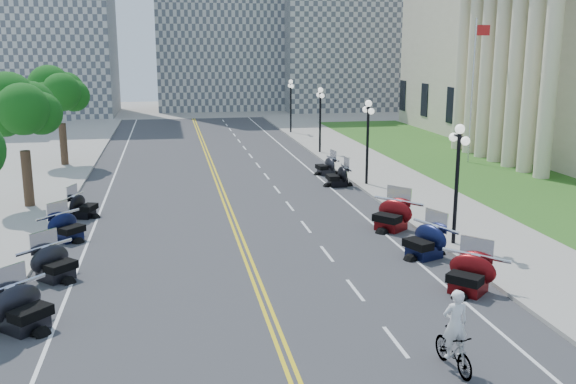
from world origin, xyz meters
TOP-DOWN VIEW (x-y plane):
  - ground at (0.00, 0.00)m, footprint 160.00×160.00m
  - road at (0.00, 10.00)m, footprint 16.00×90.00m
  - centerline_yellow_a at (-0.12, 10.00)m, footprint 0.12×90.00m
  - centerline_yellow_b at (0.12, 10.00)m, footprint 0.12×90.00m
  - edge_line_north at (6.40, 10.00)m, footprint 0.12×90.00m
  - edge_line_south at (-6.40, 10.00)m, footprint 0.12×90.00m
  - lane_dash_5 at (3.20, -4.00)m, footprint 0.12×2.00m
  - lane_dash_6 at (3.20, 0.00)m, footprint 0.12×2.00m
  - lane_dash_7 at (3.20, 4.00)m, footprint 0.12×2.00m
  - lane_dash_8 at (3.20, 8.00)m, footprint 0.12×2.00m
  - lane_dash_9 at (3.20, 12.00)m, footprint 0.12×2.00m
  - lane_dash_10 at (3.20, 16.00)m, footprint 0.12×2.00m
  - lane_dash_11 at (3.20, 20.00)m, footprint 0.12×2.00m
  - lane_dash_12 at (3.20, 24.00)m, footprint 0.12×2.00m
  - lane_dash_13 at (3.20, 28.00)m, footprint 0.12×2.00m
  - lane_dash_14 at (3.20, 32.00)m, footprint 0.12×2.00m
  - lane_dash_15 at (3.20, 36.00)m, footprint 0.12×2.00m
  - lane_dash_16 at (3.20, 40.00)m, footprint 0.12×2.00m
  - lane_dash_17 at (3.20, 44.00)m, footprint 0.12×2.00m
  - lane_dash_18 at (3.20, 48.00)m, footprint 0.12×2.00m
  - lane_dash_19 at (3.20, 52.00)m, footprint 0.12×2.00m
  - sidewalk_north at (10.50, 10.00)m, footprint 5.00×90.00m
  - sidewalk_south at (-10.50, 10.00)m, footprint 5.00×90.00m
  - lawn at (17.50, 18.00)m, footprint 9.00×60.00m
  - distant_block_a at (-18.00, 62.00)m, footprint 18.00×14.00m
  - distant_block_c at (22.00, 65.00)m, footprint 20.00×14.00m
  - street_lamp_2 at (8.60, 4.00)m, footprint 0.50×1.20m
  - street_lamp_3 at (8.60, 16.00)m, footprint 0.50×1.20m
  - street_lamp_4 at (8.60, 28.00)m, footprint 0.50×1.20m
  - street_lamp_5 at (8.60, 40.00)m, footprint 0.50×1.20m
  - flagpole at (18.00, 22.00)m, footprint 1.10×0.20m
  - tree_3 at (-10.00, 14.00)m, footprint 4.80×4.80m
  - tree_4 at (-10.00, 26.00)m, footprint 4.80×4.80m
  - motorcycle_n_5 at (6.88, -0.90)m, footprint 2.93×2.93m
  - motorcycle_n_6 at (6.86, 2.89)m, footprint 2.74×2.74m
  - motorcycle_n_7 at (6.88, 6.83)m, footprint 3.10×3.10m
  - motorcycle_n_9 at (6.90, 16.30)m, footprint 1.95×1.95m
  - motorcycle_n_10 at (7.08, 19.90)m, footprint 2.04×2.04m
  - motorcycle_s_5 at (-7.22, -1.22)m, footprint 3.01×3.01m
  - motorcycle_s_6 at (-6.99, 2.96)m, footprint 2.79×2.79m
  - motorcycle_s_7 at (-7.27, 7.80)m, footprint 2.69×2.69m
  - motorcycle_s_8 at (-7.08, 11.63)m, footprint 2.34×2.34m
  - bicycle at (4.09, -5.78)m, footprint 0.69×1.84m
  - cyclist_rider at (4.09, -5.78)m, footprint 0.67×0.44m

SIDE VIEW (x-z plane):
  - ground at x=0.00m, z-range 0.00..0.00m
  - road at x=0.00m, z-range 0.00..0.01m
  - centerline_yellow_a at x=-0.12m, z-range 0.01..0.01m
  - centerline_yellow_b at x=0.12m, z-range 0.01..0.01m
  - edge_line_north at x=6.40m, z-range 0.01..0.01m
  - edge_line_south at x=-6.40m, z-range 0.01..0.01m
  - lane_dash_5 at x=3.20m, z-range 0.01..0.01m
  - lane_dash_6 at x=3.20m, z-range 0.01..0.01m
  - lane_dash_7 at x=3.20m, z-range 0.01..0.01m
  - lane_dash_8 at x=3.20m, z-range 0.01..0.01m
  - lane_dash_9 at x=3.20m, z-range 0.01..0.01m
  - lane_dash_10 at x=3.20m, z-range 0.01..0.01m
  - lane_dash_11 at x=3.20m, z-range 0.01..0.01m
  - lane_dash_12 at x=3.20m, z-range 0.01..0.01m
  - lane_dash_13 at x=3.20m, z-range 0.01..0.01m
  - lane_dash_14 at x=3.20m, z-range 0.01..0.01m
  - lane_dash_15 at x=3.20m, z-range 0.01..0.01m
  - lane_dash_16 at x=3.20m, z-range 0.01..0.01m
  - lane_dash_17 at x=3.20m, z-range 0.01..0.01m
  - lane_dash_18 at x=3.20m, z-range 0.01..0.01m
  - lane_dash_19 at x=3.20m, z-range 0.01..0.01m
  - lawn at x=17.50m, z-range 0.00..0.10m
  - sidewalk_north at x=10.50m, z-range 0.00..0.15m
  - sidewalk_south at x=-10.50m, z-range 0.00..0.15m
  - bicycle at x=4.09m, z-range 0.00..1.08m
  - motorcycle_n_10 at x=7.08m, z-range 0.00..1.26m
  - motorcycle_s_8 at x=-7.08m, z-range 0.00..1.28m
  - motorcycle_s_7 at x=-7.27m, z-range 0.00..1.33m
  - motorcycle_n_9 at x=6.90m, z-range 0.00..1.36m
  - motorcycle_s_6 at x=-6.99m, z-range 0.00..1.38m
  - motorcycle_n_5 at x=6.88m, z-range 0.00..1.45m
  - motorcycle_n_6 at x=6.86m, z-range 0.00..1.48m
  - motorcycle_s_5 at x=-7.22m, z-range 0.00..1.49m
  - motorcycle_n_7 at x=6.88m, z-range 0.00..1.54m
  - cyclist_rider at x=4.09m, z-range 1.08..2.92m
  - street_lamp_2 at x=8.60m, z-range 0.15..5.05m
  - street_lamp_3 at x=8.60m, z-range 0.15..5.05m
  - street_lamp_4 at x=8.60m, z-range 0.15..5.05m
  - street_lamp_5 at x=8.60m, z-range 0.15..5.05m
  - tree_3 at x=-10.00m, z-range 0.15..9.35m
  - tree_4 at x=-10.00m, z-range 0.15..9.35m
  - flagpole at x=18.00m, z-range 0.00..10.00m
  - distant_block_c at x=22.00m, z-range 0.00..22.00m
  - distant_block_a at x=-18.00m, z-range 0.00..26.00m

